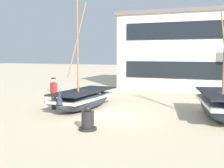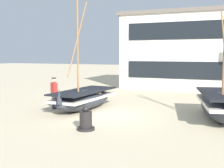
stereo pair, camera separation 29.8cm
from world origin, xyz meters
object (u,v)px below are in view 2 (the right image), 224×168
Objects in this scene: fisherman_by_hull at (54,94)px; fishing_boat_centre_large at (84,99)px; fishing_boat_near_left at (220,105)px; capstan_winch at (86,120)px; harbor_building_main at (190,51)px.

fishing_boat_centre_large is at bearing 21.34° from fisherman_by_hull.
fishing_boat_near_left is 6.08m from capstan_winch.
fishing_boat_near_left is 12.74m from harbor_building_main.
fishing_boat_near_left is 5.19× the size of capstan_winch.
fisherman_by_hull is (-8.18, -0.82, 0.16)m from fishing_boat_near_left.
fishing_boat_centre_large is 5.99× the size of capstan_winch.
capstan_winch is at bearing -60.94° from fishing_boat_centre_large.
fisherman_by_hull reaches higher than capstan_winch.
fisherman_by_hull is at bearing -112.53° from harbor_building_main.
fisherman_by_hull is 0.15× the size of harbor_building_main.
harbor_building_main reaches higher than fishing_boat_near_left.
fishing_boat_centre_large is at bearing -177.88° from fishing_boat_near_left.
harbor_building_main is (1.93, 15.99, 2.84)m from capstan_winch.
fishing_boat_centre_large is at bearing -107.50° from harbor_building_main.
fishing_boat_centre_large reaches higher than fishing_boat_near_left.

